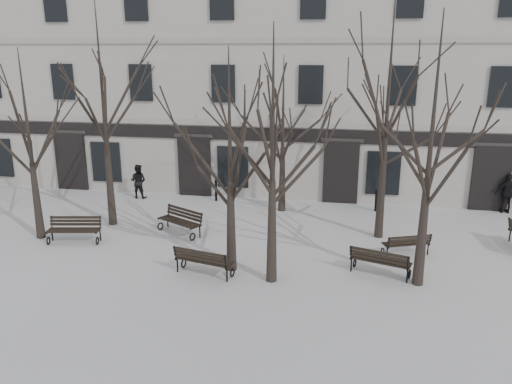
% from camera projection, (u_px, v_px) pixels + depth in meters
% --- Properties ---
extents(ground, '(100.00, 100.00, 0.00)m').
position_uv_depth(ground, '(228.00, 267.00, 16.46)').
color(ground, silver).
rests_on(ground, ground).
extents(building, '(40.40, 10.20, 11.40)m').
position_uv_depth(building, '(281.00, 76.00, 27.21)').
color(building, '#B8B3AA').
rests_on(building, ground).
extents(tree_0, '(4.89, 4.89, 6.98)m').
position_uv_depth(tree_0, '(27.00, 123.00, 17.84)').
color(tree_0, black).
rests_on(tree_0, ground).
extents(tree_1, '(4.91, 4.91, 7.01)m').
position_uv_depth(tree_1, '(230.00, 136.00, 15.07)').
color(tree_1, black).
rests_on(tree_1, ground).
extents(tree_2, '(5.35, 5.35, 7.64)m').
position_uv_depth(tree_2, '(273.00, 127.00, 14.17)').
color(tree_2, black).
rests_on(tree_2, ground).
extents(tree_3, '(5.58, 5.58, 7.96)m').
position_uv_depth(tree_3, '(433.00, 121.00, 13.89)').
color(tree_3, black).
rests_on(tree_3, ground).
extents(tree_4, '(6.14, 6.14, 8.77)m').
position_uv_depth(tree_4, '(102.00, 88.00, 19.00)').
color(tree_4, black).
rests_on(tree_4, ground).
extents(tree_5, '(4.70, 4.70, 6.71)m').
position_uv_depth(tree_5, '(283.00, 116.00, 21.07)').
color(tree_5, black).
rests_on(tree_5, ground).
extents(tree_6, '(6.11, 6.11, 8.72)m').
position_uv_depth(tree_6, '(389.00, 92.00, 17.61)').
color(tree_6, black).
rests_on(tree_6, ground).
extents(bench_0, '(1.98, 1.01, 0.96)m').
position_uv_depth(bench_0, '(74.00, 229.00, 18.44)').
color(bench_0, black).
rests_on(bench_0, ground).
extents(bench_1, '(1.97, 1.10, 0.95)m').
position_uv_depth(bench_1, '(203.00, 260.00, 15.70)').
color(bench_1, black).
rests_on(bench_1, ground).
extents(bench_2, '(1.96, 1.21, 0.94)m').
position_uv_depth(bench_2, '(380.00, 261.00, 15.68)').
color(bench_2, black).
rests_on(bench_2, ground).
extents(bench_3, '(2.00, 1.53, 0.97)m').
position_uv_depth(bench_3, '(181.00, 220.00, 19.32)').
color(bench_3, black).
rests_on(bench_3, ground).
extents(bench_4, '(1.70, 1.12, 0.81)m').
position_uv_depth(bench_4, '(407.00, 243.00, 17.25)').
color(bench_4, black).
rests_on(bench_4, ground).
extents(bollard_a, '(0.13, 0.13, 1.04)m').
position_uv_depth(bollard_a, '(216.00, 189.00, 23.50)').
color(bollard_a, black).
rests_on(bollard_a, ground).
extents(bollard_b, '(0.13, 0.13, 0.98)m').
position_uv_depth(bollard_b, '(376.00, 200.00, 21.99)').
color(bollard_b, black).
rests_on(bollard_b, ground).
extents(pedestrian_b, '(0.83, 0.67, 1.65)m').
position_uv_depth(pedestrian_b, '(139.00, 198.00, 24.13)').
color(pedestrian_b, black).
rests_on(pedestrian_b, ground).
extents(pedestrian_c, '(1.04, 0.45, 1.75)m').
position_uv_depth(pedestrian_c, '(505.00, 213.00, 21.91)').
color(pedestrian_c, black).
rests_on(pedestrian_c, ground).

